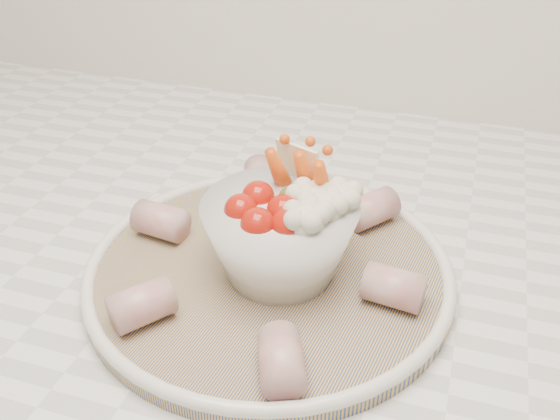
% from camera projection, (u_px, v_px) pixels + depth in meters
% --- Properties ---
extents(serving_platter, '(0.37, 0.37, 0.02)m').
position_uv_depth(serving_platter, '(269.00, 270.00, 0.57)').
color(serving_platter, navy).
rests_on(serving_platter, kitchen_counter).
extents(veggie_bowl, '(0.14, 0.14, 0.11)m').
position_uv_depth(veggie_bowl, '(283.00, 232.00, 0.54)').
color(veggie_bowl, white).
rests_on(veggie_bowl, serving_platter).
extents(cured_meat_rolls, '(0.28, 0.30, 0.03)m').
position_uv_depth(cured_meat_rolls, '(269.00, 252.00, 0.56)').
color(cured_meat_rolls, '#A84D52').
rests_on(cured_meat_rolls, serving_platter).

